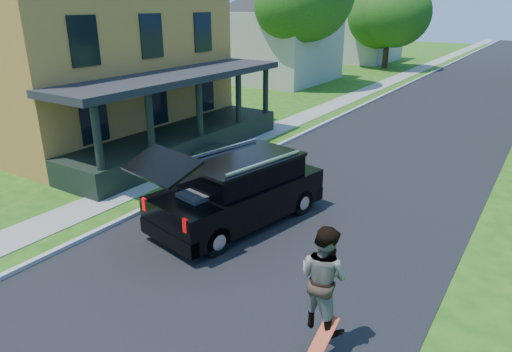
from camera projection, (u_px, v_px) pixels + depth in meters
The scene contains 12 objects.
ground at pixel (231, 277), 9.83m from camera, with size 140.00×140.00×0.00m, color #1E4F0F.
street at pixel (443, 110), 25.47m from camera, with size 8.00×120.00×0.02m, color black.
curb at pixel (373, 102), 27.55m from camera, with size 0.15×120.00×0.12m, color #A1A19C.
sidewalk at pixel (348, 99), 28.35m from camera, with size 1.30×120.00×0.03m, color gray.
front_walk at pixel (134, 143), 19.40m from camera, with size 6.50×1.20×0.03m, color gray.
main_house at pixel (69, 19), 19.36m from camera, with size 15.56×15.56×10.10m.
neighbor_house_mid at pixel (274, 23), 34.05m from camera, with size 12.78×12.78×8.30m.
neighbor_house_far at pixel (355, 18), 46.57m from camera, with size 12.78×12.78×8.30m.
black_suv at pixel (238, 190), 12.00m from camera, with size 2.87×5.44×2.41m.
skateboarder at pixel (323, 277), 7.43m from camera, with size 1.04×0.89×1.85m.
skateboard at pixel (321, 342), 7.34m from camera, with size 0.34×0.70×0.65m.
tree_left_far at pixel (390, 8), 40.15m from camera, with size 5.98×5.92×8.38m.
Camera 1 is at (5.08, -6.75, 5.52)m, focal length 32.00 mm.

